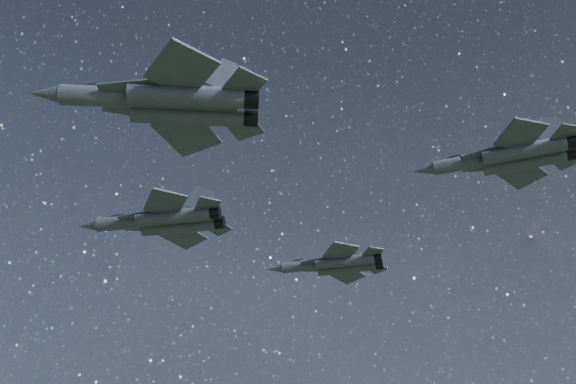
# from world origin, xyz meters

# --- Properties ---
(jet_lead) EXTENTS (16.29, 11.61, 4.16)m
(jet_lead) POSITION_xyz_m (-10.34, -3.00, 142.75)
(jet_lead) COLOR #393D47
(jet_left) EXTENTS (15.21, 10.82, 3.87)m
(jet_left) POSITION_xyz_m (5.64, 15.31, 146.32)
(jet_left) COLOR #393D47
(jet_right) EXTENTS (19.81, 13.50, 4.98)m
(jet_right) POSITION_xyz_m (-4.18, -20.20, 142.50)
(jet_right) COLOR #393D47
(jet_slot) EXTENTS (15.46, 10.80, 3.89)m
(jet_slot) POSITION_xyz_m (24.28, -7.20, 143.04)
(jet_slot) COLOR #393D47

